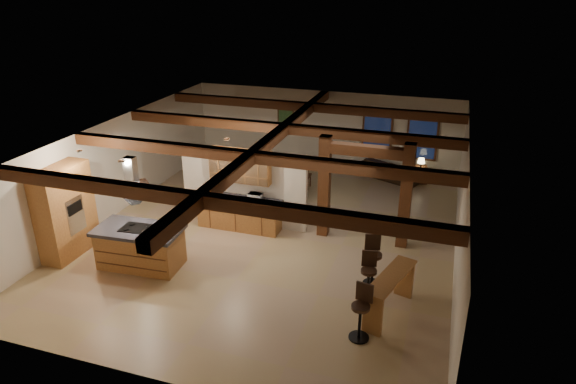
% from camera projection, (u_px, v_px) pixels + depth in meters
% --- Properties ---
extents(ground, '(12.00, 12.00, 0.00)m').
position_uv_depth(ground, '(271.00, 234.00, 14.59)').
color(ground, tan).
rests_on(ground, ground).
extents(room_walls, '(12.00, 12.00, 12.00)m').
position_uv_depth(room_walls, '(270.00, 176.00, 13.89)').
color(room_walls, beige).
rests_on(room_walls, ground).
extents(ceiling_beams, '(10.00, 12.00, 0.28)m').
position_uv_depth(ceiling_beams, '(270.00, 141.00, 13.51)').
color(ceiling_beams, '#422110').
rests_on(ceiling_beams, room_walls).
extents(timber_posts, '(2.50, 0.30, 2.90)m').
position_uv_depth(timber_posts, '(365.00, 181.00, 13.63)').
color(timber_posts, '#422110').
rests_on(timber_posts, ground).
extents(partition_wall, '(3.80, 0.18, 2.20)m').
position_uv_depth(partition_wall, '(244.00, 188.00, 14.88)').
color(partition_wall, beige).
rests_on(partition_wall, ground).
extents(pantry_cabinet, '(0.67, 1.60, 2.40)m').
position_uv_depth(pantry_cabinet, '(65.00, 212.00, 13.17)').
color(pantry_cabinet, '#AD7638').
rests_on(pantry_cabinet, ground).
extents(back_counter, '(2.50, 0.66, 0.94)m').
position_uv_depth(back_counter, '(239.00, 213.00, 14.78)').
color(back_counter, '#AD7638').
rests_on(back_counter, ground).
extents(upper_display_cabinet, '(1.80, 0.36, 0.95)m').
position_uv_depth(upper_display_cabinet, '(240.00, 166.00, 14.42)').
color(upper_display_cabinet, '#AD7638').
rests_on(upper_display_cabinet, partition_wall).
extents(range_hood, '(1.10, 1.10, 1.40)m').
position_uv_depth(range_hood, '(135.00, 201.00, 12.35)').
color(range_hood, silver).
rests_on(range_hood, room_walls).
extents(back_windows, '(2.70, 0.07, 1.70)m').
position_uv_depth(back_windows, '(399.00, 135.00, 18.40)').
color(back_windows, '#422110').
rests_on(back_windows, room_walls).
extents(framed_art, '(0.65, 0.05, 0.85)m').
position_uv_depth(framed_art, '(286.00, 120.00, 19.55)').
color(framed_art, '#422110').
rests_on(framed_art, room_walls).
extents(recessed_cans, '(3.16, 2.46, 0.03)m').
position_uv_depth(recessed_cans, '(145.00, 150.00, 12.49)').
color(recessed_cans, silver).
rests_on(recessed_cans, room_walls).
extents(kitchen_island, '(2.20, 1.27, 1.06)m').
position_uv_depth(kitchen_island, '(140.00, 247.00, 12.84)').
color(kitchen_island, '#AD7638').
rests_on(kitchen_island, ground).
extents(dining_table, '(2.22, 1.68, 0.69)m').
position_uv_depth(dining_table, '(279.00, 183.00, 17.24)').
color(dining_table, '#37160D').
rests_on(dining_table, ground).
extents(sofa, '(2.41, 1.72, 0.66)m').
position_uv_depth(sofa, '(390.00, 170.00, 18.50)').
color(sofa, black).
rests_on(sofa, ground).
extents(microwave, '(0.40, 0.28, 0.22)m').
position_uv_depth(microwave, '(255.00, 197.00, 14.41)').
color(microwave, '#AFAEB3').
rests_on(microwave, back_counter).
extents(bar_counter, '(0.95, 1.87, 0.95)m').
position_uv_depth(bar_counter, '(390.00, 288.00, 10.94)').
color(bar_counter, '#AD7638').
rests_on(bar_counter, ground).
extents(side_table, '(0.56, 0.56, 0.58)m').
position_uv_depth(side_table, '(420.00, 175.00, 18.15)').
color(side_table, '#422110').
rests_on(side_table, ground).
extents(table_lamp, '(0.27, 0.27, 0.32)m').
position_uv_depth(table_lamp, '(421.00, 161.00, 17.95)').
color(table_lamp, black).
rests_on(table_lamp, side_table).
extents(bar_stool_a, '(0.42, 0.44, 1.20)m').
position_uv_depth(bar_stool_a, '(361.00, 312.00, 10.22)').
color(bar_stool_a, black).
rests_on(bar_stool_a, ground).
extents(bar_stool_b, '(0.40, 0.42, 1.15)m').
position_uv_depth(bar_stool_b, '(368.00, 276.00, 11.51)').
color(bar_stool_b, black).
rests_on(bar_stool_b, ground).
extents(bar_stool_c, '(0.47, 0.48, 1.25)m').
position_uv_depth(bar_stool_c, '(373.00, 260.00, 12.04)').
color(bar_stool_c, black).
rests_on(bar_stool_c, ground).
extents(dining_chairs, '(1.84, 1.84, 1.20)m').
position_uv_depth(dining_chairs, '(279.00, 176.00, 17.13)').
color(dining_chairs, '#422110').
rests_on(dining_chairs, ground).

